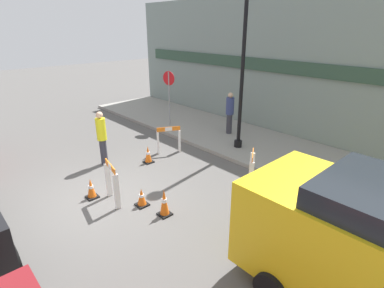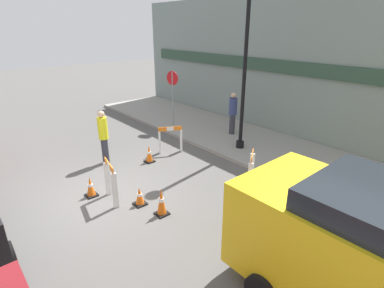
{
  "view_description": "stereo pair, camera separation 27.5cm",
  "coord_description": "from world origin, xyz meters",
  "px_view_note": "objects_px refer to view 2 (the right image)",
  "views": [
    {
      "loc": [
        6.66,
        -2.72,
        4.29
      ],
      "look_at": [
        0.53,
        2.91,
        1.0
      ],
      "focal_mm": 28.0,
      "sensor_mm": 36.0,
      "label": 1
    },
    {
      "loc": [
        6.84,
        -2.51,
        4.29
      ],
      "look_at": [
        0.53,
        2.91,
        1.0
      ],
      "focal_mm": 28.0,
      "sensor_mm": 36.0,
      "label": 2
    }
  ],
  "objects_px": {
    "streetlamp_post": "(246,46)",
    "person_worker": "(103,135)",
    "stop_sign": "(173,89)",
    "person_pedestrian": "(233,112)"
  },
  "relations": [
    {
      "from": "person_pedestrian",
      "to": "streetlamp_post",
      "type": "bearing_deg",
      "value": 176.13
    },
    {
      "from": "stop_sign",
      "to": "person_pedestrian",
      "type": "height_order",
      "value": "stop_sign"
    },
    {
      "from": "person_worker",
      "to": "stop_sign",
      "type": "bearing_deg",
      "value": 86.6
    },
    {
      "from": "streetlamp_post",
      "to": "person_worker",
      "type": "relative_size",
      "value": 3.08
    },
    {
      "from": "stop_sign",
      "to": "person_pedestrian",
      "type": "bearing_deg",
      "value": -171.56
    },
    {
      "from": "person_worker",
      "to": "person_pedestrian",
      "type": "bearing_deg",
      "value": 54.2
    },
    {
      "from": "streetlamp_post",
      "to": "person_worker",
      "type": "bearing_deg",
      "value": -118.04
    },
    {
      "from": "person_worker",
      "to": "person_pedestrian",
      "type": "height_order",
      "value": "person_pedestrian"
    },
    {
      "from": "stop_sign",
      "to": "person_worker",
      "type": "xyz_separation_m",
      "value": [
        1.56,
        -4.03,
        -0.73
      ]
    },
    {
      "from": "stop_sign",
      "to": "person_worker",
      "type": "bearing_deg",
      "value": 96.98
    }
  ]
}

